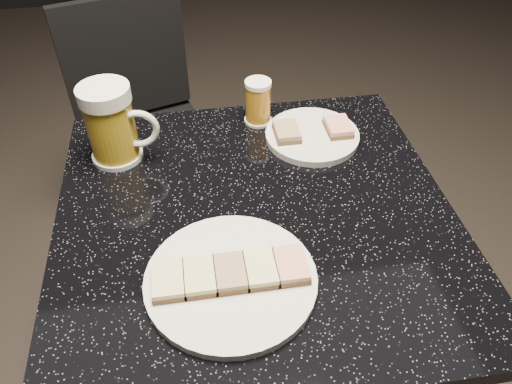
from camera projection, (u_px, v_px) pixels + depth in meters
plate_large at (231, 280)px, 0.76m from camera, size 0.27×0.27×0.01m
plate_small at (312, 136)px, 1.04m from camera, size 0.20×0.20×0.01m
table at (256, 295)px, 1.05m from camera, size 0.70×0.70×0.75m
beer_mug at (112, 124)px, 0.95m from camera, size 0.14×0.10×0.16m
beer_tumbler at (258, 102)px, 1.06m from camera, size 0.06×0.06×0.10m
chair at (144, 125)px, 1.53m from camera, size 0.46×0.46×0.85m
canapes_on_plate_large at (230, 273)px, 0.75m from camera, size 0.24×0.07×0.02m
canapes_on_plate_small at (313, 129)px, 1.03m from camera, size 0.16×0.07×0.02m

